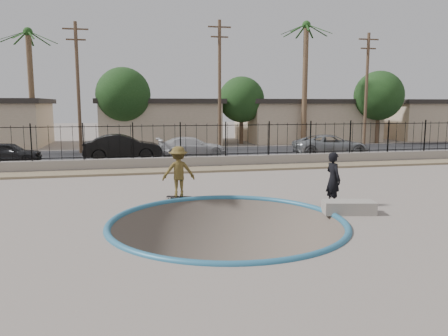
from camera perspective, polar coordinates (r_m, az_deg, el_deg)
ground at (r=25.64m, az=-6.08°, el=-1.92°), size 120.00×120.00×2.20m
bowl_pit at (r=12.86m, az=0.46°, el=-7.15°), size 6.84×6.84×1.80m
coping_ring at (r=12.86m, az=0.46°, el=-7.15°), size 7.04×7.04×0.20m
rock_strip at (r=22.71m, az=-5.33°, el=-0.28°), size 42.00×1.60×0.11m
retaining_wall at (r=23.75m, az=-5.67°, el=0.70°), size 42.00×0.45×0.60m
fence at (r=23.62m, az=-5.71°, el=3.58°), size 40.00×0.04×1.80m
street at (r=30.40m, az=-7.18°, el=1.80°), size 90.00×8.00×0.04m
house_center at (r=39.70m, az=-8.53°, el=6.12°), size 10.60×8.60×3.90m
house_east at (r=43.02m, az=10.52°, el=6.23°), size 12.60×8.60×3.90m
house_east_far at (r=50.16m, az=25.49°, el=5.84°), size 11.60×8.60×3.90m
palm_mid at (r=37.92m, az=-24.04°, el=12.53°), size 2.30×2.30×9.30m
palm_right at (r=38.27m, az=10.60°, el=14.01°), size 2.30×2.30×10.30m
utility_pole_left at (r=32.27m, az=-18.52°, el=10.14°), size 1.70×0.24×9.00m
utility_pole_mid at (r=32.83m, az=-0.58°, el=10.97°), size 1.70×0.24×9.50m
utility_pole_right at (r=37.20m, az=18.10°, el=9.86°), size 1.70×0.24×9.00m
street_tree_left at (r=36.09m, az=-13.03°, el=9.30°), size 4.32×4.32×6.36m
street_tree_mid at (r=38.35m, az=2.30°, el=8.91°), size 3.96×3.96×5.83m
street_tree_right at (r=41.30m, az=19.57°, el=8.89°), size 4.32×4.32×6.36m
skater at (r=15.98m, az=-5.96°, el=-0.79°), size 1.19×0.69×1.83m
skateboard at (r=16.14m, az=-5.91°, el=-3.77°), size 0.94×0.54×0.08m
videographer at (r=15.26m, az=14.08°, el=-1.42°), size 0.54×0.73×1.83m
concrete_ledge at (r=14.43m, az=15.97°, el=-4.95°), size 1.71×1.03×0.40m
car_a at (r=28.29m, az=-26.35°, el=1.82°), size 3.70×1.61×1.24m
car_b at (r=27.73m, az=-13.09°, el=2.68°), size 4.76×1.78×1.55m
car_c at (r=28.51m, az=-4.25°, el=2.76°), size 4.54×2.00×1.30m
car_d at (r=30.00m, az=13.83°, el=2.91°), size 5.24×2.82×1.40m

